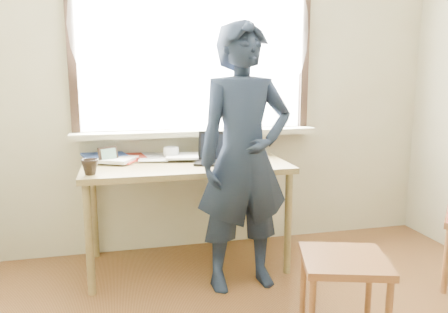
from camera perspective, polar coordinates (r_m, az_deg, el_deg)
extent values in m
cube|color=#BCB797|center=(3.43, -0.51, 9.58)|extent=(3.50, 0.02, 2.60)
cube|color=white|center=(3.39, -3.87, 14.63)|extent=(1.70, 0.01, 1.30)
cube|color=black|center=(3.39, -3.69, 3.11)|extent=(1.82, 0.06, 0.06)
cube|color=black|center=(3.34, -19.38, 14.14)|extent=(0.06, 0.06, 1.30)
cube|color=black|center=(3.63, 10.45, 14.21)|extent=(0.06, 0.06, 1.30)
cube|color=#BCB797|center=(3.32, -3.48, 3.13)|extent=(1.85, 0.20, 0.04)
cube|color=white|center=(3.32, -3.66, 16.45)|extent=(1.95, 0.02, 1.65)
cube|color=olive|center=(3.07, -5.00, -1.21)|extent=(1.41, 0.70, 0.04)
cylinder|color=olive|center=(2.86, -17.20, -10.42)|extent=(0.05, 0.05, 0.71)
cylinder|color=olive|center=(3.43, -16.61, -6.87)|extent=(0.05, 0.05, 0.71)
cylinder|color=olive|center=(3.05, 8.36, -8.68)|extent=(0.05, 0.05, 0.71)
cylinder|color=olive|center=(3.59, 4.77, -5.66)|extent=(0.05, 0.05, 0.71)
cube|color=black|center=(3.02, -0.80, -0.80)|extent=(0.36, 0.31, 0.02)
cube|color=black|center=(3.11, -0.56, 1.39)|extent=(0.31, 0.16, 0.20)
cube|color=black|center=(3.11, -0.56, 1.39)|extent=(0.27, 0.14, 0.17)
cube|color=black|center=(3.01, -0.82, -0.78)|extent=(0.30, 0.21, 0.00)
imported|color=white|center=(3.21, -6.93, 0.47)|extent=(0.16, 0.16, 0.09)
imported|color=black|center=(2.81, -17.10, -1.32)|extent=(0.14, 0.14, 0.10)
ellipsoid|color=black|center=(3.07, 3.76, -0.52)|extent=(0.08, 0.06, 0.03)
cube|color=white|center=(3.28, -12.01, -0.07)|extent=(0.28, 0.33, 0.02)
cube|color=white|center=(3.28, -14.09, -0.25)|extent=(0.32, 0.34, 0.01)
cube|color=#B42F21|center=(3.10, -16.05, -0.88)|extent=(0.26, 0.28, 0.01)
cube|color=#B42F21|center=(3.24, -12.84, -0.10)|extent=(0.32, 0.32, 0.01)
cube|color=gold|center=(3.17, -10.04, -0.11)|extent=(0.33, 0.30, 0.02)
cube|color=#2F4A9A|center=(3.24, -7.63, 0.14)|extent=(0.33, 0.32, 0.01)
cube|color=#2F4A9A|center=(3.18, -14.81, -0.22)|extent=(0.25, 0.27, 0.01)
imported|color=white|center=(3.25, -11.63, -0.15)|extent=(0.25, 0.29, 0.02)
imported|color=white|center=(3.36, 0.35, 0.34)|extent=(0.27, 0.27, 0.02)
cube|color=black|center=(3.12, -14.89, 0.08)|extent=(0.13, 0.08, 0.11)
cube|color=#507534|center=(3.12, -14.89, 0.08)|extent=(0.10, 0.06, 0.08)
cube|color=brown|center=(2.39, 15.45, -12.97)|extent=(0.53, 0.51, 0.04)
cylinder|color=brown|center=(2.61, 10.29, -15.96)|extent=(0.03, 0.03, 0.40)
cylinder|color=brown|center=(2.68, 18.41, -15.63)|extent=(0.03, 0.03, 0.40)
cylinder|color=brown|center=(3.13, 27.02, -12.07)|extent=(0.04, 0.04, 0.43)
imported|color=black|center=(2.74, 2.67, -0.26)|extent=(0.65, 0.45, 1.69)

